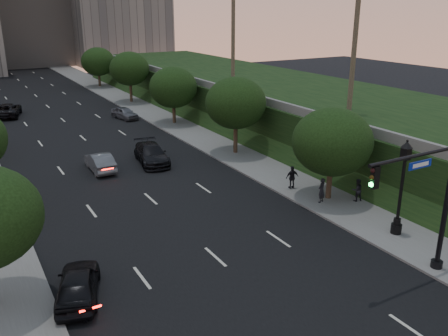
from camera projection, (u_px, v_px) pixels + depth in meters
ground at (271, 308)px, 20.38m from camera, size 160.00×160.00×0.00m
road_surface at (88, 143)px, 44.98m from camera, size 16.00×140.00×0.02m
sidewalk_right at (186, 129)px, 49.80m from camera, size 4.50×140.00×0.15m
embankment at (288, 103)px, 53.08m from camera, size 18.00×90.00×4.00m
parapet_wall at (222, 89)px, 48.31m from camera, size 0.35×90.00×0.70m
office_block_mid at (23, 3)px, 102.67m from camera, size 22.00×18.00×26.00m
tree_right_a at (332, 142)px, 30.50m from camera, size 5.20×5.20×6.24m
tree_right_b at (236, 103)px, 40.18m from camera, size 5.20×5.20×6.74m
tree_right_c at (173, 87)px, 51.01m from camera, size 5.20×5.20×6.24m
tree_right_d at (129, 69)px, 62.33m from camera, size 5.20×5.20×6.74m
tree_right_e at (98, 62)px, 74.79m from camera, size 5.20×5.20×6.24m
traffic_signal_mast at (432, 206)px, 21.61m from camera, size 5.68×0.56×7.00m
street_lamp at (401, 192)px, 25.96m from camera, size 0.64×0.64×5.62m
sedan_near_left at (78, 284)px, 20.79m from camera, size 3.03×4.66×1.48m
sedan_mid_left at (100, 162)px, 37.19m from camera, size 1.59×4.41×1.45m
sedan_far_left at (7, 110)px, 55.46m from camera, size 3.97×6.16×1.58m
sedan_near_right at (151, 154)px, 38.96m from camera, size 2.98×5.65×1.56m
sedan_far_right at (125, 113)px, 54.40m from camera, size 2.52×4.28×1.37m
pedestrian_a at (322, 190)px, 30.72m from camera, size 0.71×0.59×1.66m
pedestrian_b at (357, 190)px, 30.97m from camera, size 0.87×0.75×1.53m
pedestrian_c at (292, 177)px, 33.12m from camera, size 1.01×0.56×1.62m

